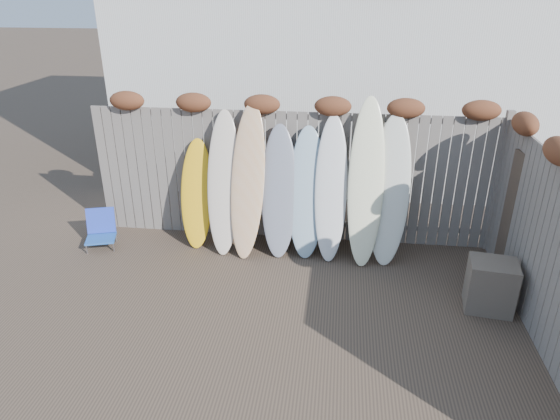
# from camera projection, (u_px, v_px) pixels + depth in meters

# --- Properties ---
(ground) EXTENTS (80.00, 80.00, 0.00)m
(ground) POSITION_uv_depth(u_px,v_px,m) (267.00, 331.00, 5.75)
(ground) COLOR #493A2D
(back_fence) EXTENTS (6.05, 0.28, 2.24)m
(back_fence) POSITION_uv_depth(u_px,v_px,m) (294.00, 166.00, 7.42)
(back_fence) COLOR slate
(back_fence) RESTS_ON ground
(right_fence) EXTENTS (0.28, 4.40, 2.24)m
(right_fence) POSITION_uv_depth(u_px,v_px,m) (555.00, 250.00, 5.17)
(right_fence) COLOR slate
(right_fence) RESTS_ON ground
(house) EXTENTS (8.50, 5.50, 6.33)m
(house) POSITION_uv_depth(u_px,v_px,m) (336.00, 8.00, 10.24)
(house) COLOR silver
(house) RESTS_ON ground
(beach_chair) EXTENTS (0.53, 0.55, 0.56)m
(beach_chair) POSITION_uv_depth(u_px,v_px,m) (101.00, 229.00, 7.56)
(beach_chair) COLOR #2357AF
(beach_chair) RESTS_ON ground
(wooden_crate) EXTENTS (0.60, 0.53, 0.64)m
(wooden_crate) POSITION_uv_depth(u_px,v_px,m) (490.00, 286.00, 6.05)
(wooden_crate) COLOR #6B6050
(wooden_crate) RESTS_ON ground
(lattice_panel) EXTENTS (0.32, 1.15, 1.75)m
(lattice_panel) POSITION_uv_depth(u_px,v_px,m) (529.00, 231.00, 6.15)
(lattice_panel) COLOR #3E2B25
(lattice_panel) RESTS_ON ground
(surfboard_0) EXTENTS (0.50, 0.59, 1.59)m
(surfboard_0) POSITION_uv_depth(u_px,v_px,m) (197.00, 194.00, 7.44)
(surfboard_0) COLOR yellow
(surfboard_0) RESTS_ON ground
(surfboard_1) EXTENTS (0.51, 0.74, 2.04)m
(surfboard_1) POSITION_uv_depth(u_px,v_px,m) (224.00, 183.00, 7.23)
(surfboard_1) COLOR beige
(surfboard_1) RESTS_ON ground
(surfboard_2) EXTENTS (0.56, 0.81, 2.16)m
(surfboard_2) POSITION_uv_depth(u_px,v_px,m) (248.00, 182.00, 7.12)
(surfboard_2) COLOR #E6A275
(surfboard_2) RESTS_ON ground
(surfboard_3) EXTENTS (0.56, 0.70, 1.86)m
(surfboard_3) POSITION_uv_depth(u_px,v_px,m) (279.00, 192.00, 7.17)
(surfboard_3) COLOR slate
(surfboard_3) RESTS_ON ground
(surfboard_4) EXTENTS (0.55, 0.68, 1.84)m
(surfboard_4) POSITION_uv_depth(u_px,v_px,m) (307.00, 193.00, 7.15)
(surfboard_4) COLOR #94B0C3
(surfboard_4) RESTS_ON ground
(surfboard_5) EXTENTS (0.48, 0.73, 2.02)m
(surfboard_5) POSITION_uv_depth(u_px,v_px,m) (331.00, 189.00, 7.06)
(surfboard_5) COLOR silver
(surfboard_5) RESTS_ON ground
(surfboard_6) EXTENTS (0.50, 0.80, 2.28)m
(surfboard_6) POSITION_uv_depth(u_px,v_px,m) (366.00, 183.00, 6.92)
(surfboard_6) COLOR #FBFACC
(surfboard_6) RESTS_ON ground
(surfboard_7) EXTENTS (0.61, 0.77, 2.06)m
(surfboard_7) POSITION_uv_depth(u_px,v_px,m) (390.00, 191.00, 6.95)
(surfboard_7) COLOR silver
(surfboard_7) RESTS_ON ground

